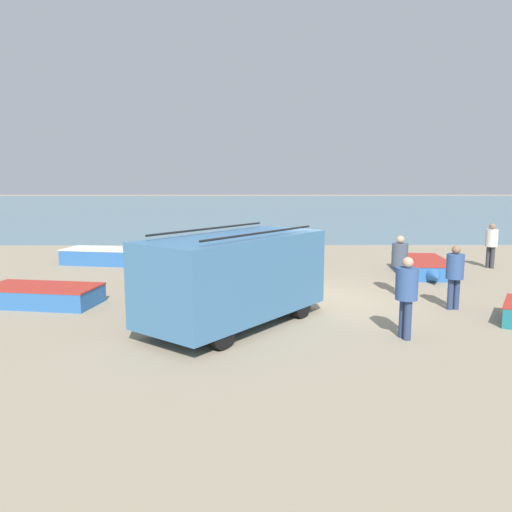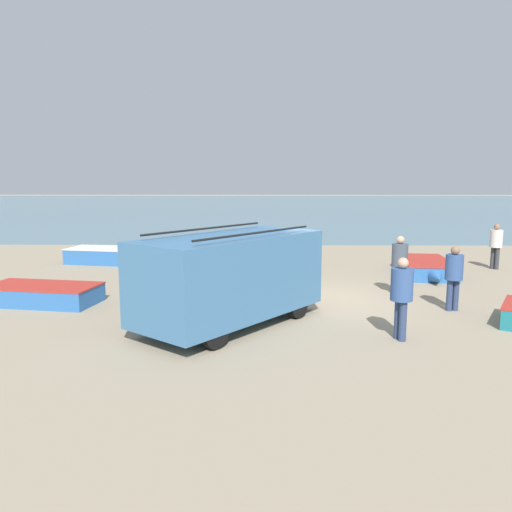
{
  "view_description": "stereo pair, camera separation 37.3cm",
  "coord_description": "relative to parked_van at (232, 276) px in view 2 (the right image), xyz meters",
  "views": [
    {
      "loc": [
        -2.3,
        -14.32,
        3.47
      ],
      "look_at": [
        -2.15,
        1.72,
        1.0
      ],
      "focal_mm": 35.0,
      "sensor_mm": 36.0,
      "label": 1
    },
    {
      "loc": [
        -1.92,
        -14.32,
        3.47
      ],
      "look_at": [
        -2.15,
        1.72,
        1.0
      ],
      "focal_mm": 35.0,
      "sensor_mm": 36.0,
      "label": 2
    }
  ],
  "objects": [
    {
      "name": "fishing_rowboat_5",
      "position": [
        0.88,
        9.03,
        -0.91
      ],
      "size": [
        2.24,
        4.88,
        0.58
      ],
      "rotation": [
        0.0,
        0.0,
        4.96
      ],
      "color": "navy",
      "rests_on": "ground_plane"
    },
    {
      "name": "fisherman_2",
      "position": [
        9.8,
        7.68,
        -0.14
      ],
      "size": [
        0.46,
        0.46,
        1.77
      ],
      "rotation": [
        0.0,
        0.0,
        0.62
      ],
      "color": "#38383D",
      "rests_on": "ground_plane"
    },
    {
      "name": "fisherman_1",
      "position": [
        3.74,
        -1.1,
        -0.11
      ],
      "size": [
        0.48,
        0.48,
        1.82
      ],
      "rotation": [
        0.0,
        0.0,
        3.43
      ],
      "color": "navy",
      "rests_on": "ground_plane"
    },
    {
      "name": "fisherman_3",
      "position": [
        5.8,
        1.38,
        -0.16
      ],
      "size": [
        0.46,
        0.46,
        1.74
      ],
      "rotation": [
        0.0,
        0.0,
        4.86
      ],
      "color": "navy",
      "rests_on": "ground_plane"
    },
    {
      "name": "ground_plane",
      "position": [
        2.67,
        2.67,
        -1.2
      ],
      "size": [
        200.0,
        200.0,
        0.0
      ],
      "primitive_type": "plane",
      "color": "gray"
    },
    {
      "name": "fisherman_0",
      "position": [
        4.85,
        3.18,
        -0.13
      ],
      "size": [
        0.47,
        0.47,
        1.8
      ],
      "rotation": [
        0.0,
        0.0,
        2.68
      ],
      "color": "#5B564C",
      "rests_on": "ground_plane"
    },
    {
      "name": "sea_water",
      "position": [
        2.67,
        54.67,
        -1.2
      ],
      "size": [
        120.0,
        80.0,
        0.01
      ],
      "primitive_type": "cube",
      "color": "slate",
      "rests_on": "ground_plane"
    },
    {
      "name": "fishing_rowboat_3",
      "position": [
        -5.59,
        2.01,
        -0.94
      ],
      "size": [
        3.89,
        1.98,
        0.54
      ],
      "rotation": [
        0.0,
        0.0,
        2.98
      ],
      "color": "#2D66AD",
      "rests_on": "ground_plane"
    },
    {
      "name": "fishing_rowboat_4",
      "position": [
        -5.39,
        8.82,
        -0.88
      ],
      "size": [
        4.57,
        2.19,
        0.64
      ],
      "rotation": [
        0.0,
        0.0,
        6.1
      ],
      "color": "#2D66AD",
      "rests_on": "ground_plane"
    },
    {
      "name": "fishing_rowboat_2",
      "position": [
        6.7,
        6.41,
        -0.93
      ],
      "size": [
        2.04,
        4.02,
        0.55
      ],
      "rotation": [
        0.0,
        0.0,
        4.61
      ],
      "color": "#2D66AD",
      "rests_on": "ground_plane"
    },
    {
      "name": "fishing_rowboat_0",
      "position": [
        -1.18,
        4.94,
        -0.92
      ],
      "size": [
        3.81,
        1.61,
        0.57
      ],
      "rotation": [
        0.0,
        0.0,
        6.24
      ],
      "color": "#2D66AD",
      "rests_on": "ground_plane"
    },
    {
      "name": "parked_van",
      "position": [
        0.0,
        0.0,
        0.0
      ],
      "size": [
        4.6,
        5.09,
        2.31
      ],
      "rotation": [
        0.0,
        0.0,
        0.9
      ],
      "color": "teal",
      "rests_on": "ground_plane"
    }
  ]
}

